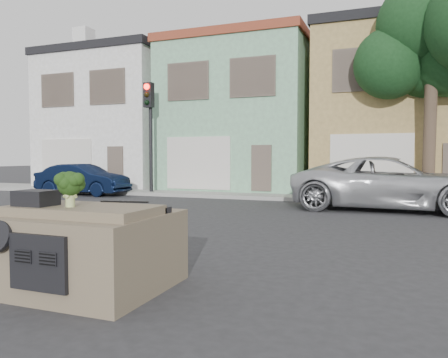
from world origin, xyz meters
The scene contains 13 objects.
ground_plane centered at (0.00, 0.00, 0.00)m, with size 120.00×120.00×0.00m, color #303033.
sidewalk centered at (0.00, 10.50, 0.07)m, with size 40.00×3.00×0.15m, color gray.
townhouse_white centered at (-11.00, 14.50, 3.77)m, with size 7.20×8.20×7.55m, color white.
townhouse_mint centered at (-3.50, 14.50, 3.77)m, with size 7.20×8.20×7.55m, color #7EB48E.
townhouse_tan centered at (4.00, 14.50, 3.77)m, with size 7.20×8.20×7.55m, color #A88C51.
navy_sedan centered at (-9.38, 8.43, 0.00)m, with size 1.49×4.27×1.41m, color black.
silver_pickup centered at (3.72, 7.43, 0.00)m, with size 2.90×6.30×1.75m, color silver.
traffic_signal centered at (-6.50, 9.50, 2.55)m, with size 0.40×0.40×5.10m, color black.
tree_near centered at (5.00, 9.80, 4.25)m, with size 4.40×4.00×8.50m, color #163A19.
car_dashboard centered at (0.00, -3.00, 0.56)m, with size 2.00×1.80×1.12m, color #6E604A.
instrument_hump centered at (-0.58, -3.35, 1.22)m, with size 0.48×0.38×0.20m, color black.
wiper_arm centered at (0.28, -2.62, 1.13)m, with size 0.70×0.03×0.02m, color black.
broccoli centered at (-0.06, -3.31, 1.35)m, with size 0.38×0.38×0.46m, color black.
Camera 1 is at (3.73, -7.74, 1.76)m, focal length 35.00 mm.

